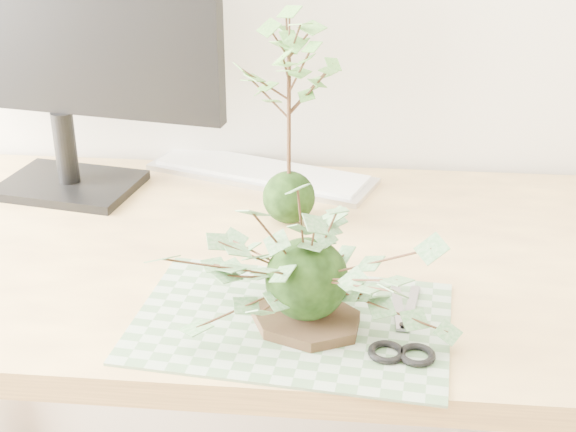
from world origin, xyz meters
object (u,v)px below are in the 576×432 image
object	(u,v)px
keyboard	(261,172)
desk	(265,296)
maple_kokedama	(289,72)
monitor	(52,21)
ivy_kokedama	(307,244)

from	to	relation	value
keyboard	desk	bearing A→B (deg)	-62.55
maple_kokedama	monitor	world-z (taller)	monitor
monitor	ivy_kokedama	bearing A→B (deg)	-32.35
ivy_kokedama	monitor	bearing A→B (deg)	137.80
monitor	desk	bearing A→B (deg)	-18.38
maple_kokedama	monitor	xyz separation A→B (m)	(-0.41, 0.10, 0.05)
maple_kokedama	keyboard	xyz separation A→B (m)	(-0.07, 0.19, -0.25)
desk	monitor	world-z (taller)	monitor
desk	maple_kokedama	distance (m)	0.36
desk	monitor	size ratio (longest dim) A/B	2.71
maple_kokedama	keyboard	size ratio (longest dim) A/B	0.81
ivy_kokedama	keyboard	size ratio (longest dim) A/B	0.87
ivy_kokedama	monitor	distance (m)	0.65
ivy_kokedama	monitor	xyz separation A→B (m)	(-0.46, 0.42, 0.18)
maple_kokedama	ivy_kokedama	bearing A→B (deg)	-80.39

